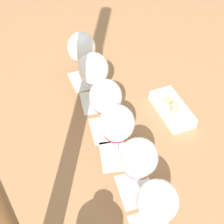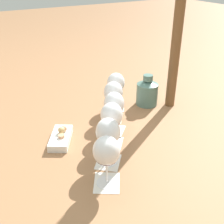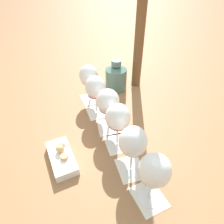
{
  "view_description": "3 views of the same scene",
  "coord_description": "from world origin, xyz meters",
  "px_view_note": "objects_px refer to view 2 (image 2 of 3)",
  "views": [
    {
      "loc": [
        -0.39,
        0.52,
        0.81
      ],
      "look_at": [
        0.0,
        0.0,
        0.13
      ],
      "focal_mm": 55.0,
      "sensor_mm": 36.0,
      "label": 1
    },
    {
      "loc": [
        0.92,
        -0.53,
        0.7
      ],
      "look_at": [
        0.0,
        0.0,
        0.13
      ],
      "focal_mm": 45.0,
      "sensor_mm": 36.0,
      "label": 2
    },
    {
      "loc": [
        0.33,
        -0.5,
        0.61
      ],
      "look_at": [
        0.0,
        0.0,
        0.13
      ],
      "focal_mm": 32.0,
      "sensor_mm": 36.0,
      "label": 3
    }
  ],
  "objects_px": {
    "umbrella_pole": "(181,1)",
    "snack_dish": "(61,137)",
    "wine_glass_2": "(114,105)",
    "wine_glass_4": "(108,134)",
    "ceramic_vase": "(147,92)",
    "wine_glass_5": "(106,153)",
    "wine_glass_0": "(116,84)",
    "wine_glass_1": "(113,94)",
    "wine_glass_3": "(112,117)"
  },
  "relations": [
    {
      "from": "umbrella_pole",
      "to": "snack_dish",
      "type": "bearing_deg",
      "value": -86.68
    },
    {
      "from": "wine_glass_2",
      "to": "wine_glass_4",
      "type": "height_order",
      "value": "same"
    },
    {
      "from": "snack_dish",
      "to": "wine_glass_4",
      "type": "bearing_deg",
      "value": 25.08
    },
    {
      "from": "ceramic_vase",
      "to": "wine_glass_5",
      "type": "bearing_deg",
      "value": -48.4
    },
    {
      "from": "wine_glass_0",
      "to": "wine_glass_1",
      "type": "distance_m",
      "value": 0.12
    },
    {
      "from": "wine_glass_2",
      "to": "ceramic_vase",
      "type": "height_order",
      "value": "wine_glass_2"
    },
    {
      "from": "wine_glass_4",
      "to": "umbrella_pole",
      "type": "distance_m",
      "value": 0.73
    },
    {
      "from": "wine_glass_3",
      "to": "umbrella_pole",
      "type": "distance_m",
      "value": 0.64
    },
    {
      "from": "wine_glass_1",
      "to": "wine_glass_3",
      "type": "xyz_separation_m",
      "value": [
        0.19,
        -0.12,
        -0.0
      ]
    },
    {
      "from": "wine_glass_1",
      "to": "wine_glass_2",
      "type": "xyz_separation_m",
      "value": [
        0.11,
        -0.06,
        -0.0
      ]
    },
    {
      "from": "wine_glass_1",
      "to": "wine_glass_2",
      "type": "distance_m",
      "value": 0.12
    },
    {
      "from": "wine_glass_3",
      "to": "umbrella_pole",
      "type": "relative_size",
      "value": 0.18
    },
    {
      "from": "wine_glass_4",
      "to": "ceramic_vase",
      "type": "xyz_separation_m",
      "value": [
        -0.34,
        0.43,
        -0.06
      ]
    },
    {
      "from": "wine_glass_0",
      "to": "ceramic_vase",
      "type": "bearing_deg",
      "value": 71.9
    },
    {
      "from": "wine_glass_5",
      "to": "wine_glass_4",
      "type": "bearing_deg",
      "value": 148.31
    },
    {
      "from": "wine_glass_5",
      "to": "wine_glass_1",
      "type": "bearing_deg",
      "value": 147.05
    },
    {
      "from": "wine_glass_1",
      "to": "wine_glass_2",
      "type": "bearing_deg",
      "value": -28.59
    },
    {
      "from": "wine_glass_2",
      "to": "wine_glass_4",
      "type": "bearing_deg",
      "value": -35.85
    },
    {
      "from": "wine_glass_0",
      "to": "ceramic_vase",
      "type": "relative_size",
      "value": 1.13
    },
    {
      "from": "wine_glass_5",
      "to": "ceramic_vase",
      "type": "xyz_separation_m",
      "value": [
        -0.44,
        0.5,
        -0.06
      ]
    },
    {
      "from": "wine_glass_0",
      "to": "wine_glass_1",
      "type": "height_order",
      "value": "same"
    },
    {
      "from": "wine_glass_0",
      "to": "wine_glass_4",
      "type": "bearing_deg",
      "value": -34.21
    },
    {
      "from": "wine_glass_2",
      "to": "umbrella_pole",
      "type": "xyz_separation_m",
      "value": [
        -0.08,
        0.4,
        0.4
      ]
    },
    {
      "from": "umbrella_pole",
      "to": "ceramic_vase",
      "type": "bearing_deg",
      "value": -124.0
    },
    {
      "from": "wine_glass_2",
      "to": "wine_glass_4",
      "type": "distance_m",
      "value": 0.23
    },
    {
      "from": "wine_glass_2",
      "to": "wine_glass_1",
      "type": "bearing_deg",
      "value": 151.41
    },
    {
      "from": "wine_glass_2",
      "to": "snack_dish",
      "type": "distance_m",
      "value": 0.27
    },
    {
      "from": "wine_glass_5",
      "to": "snack_dish",
      "type": "height_order",
      "value": "wine_glass_5"
    },
    {
      "from": "wine_glass_3",
      "to": "wine_glass_4",
      "type": "bearing_deg",
      "value": -35.84
    },
    {
      "from": "wine_glass_3",
      "to": "wine_glass_5",
      "type": "relative_size",
      "value": 1.0
    },
    {
      "from": "wine_glass_1",
      "to": "wine_glass_2",
      "type": "height_order",
      "value": "same"
    },
    {
      "from": "wine_glass_0",
      "to": "wine_glass_1",
      "type": "relative_size",
      "value": 1.0
    },
    {
      "from": "wine_glass_1",
      "to": "wine_glass_5",
      "type": "bearing_deg",
      "value": -32.95
    },
    {
      "from": "wine_glass_2",
      "to": "snack_dish",
      "type": "height_order",
      "value": "wine_glass_2"
    },
    {
      "from": "wine_glass_1",
      "to": "ceramic_vase",
      "type": "relative_size",
      "value": 1.13
    },
    {
      "from": "wine_glass_4",
      "to": "snack_dish",
      "type": "xyz_separation_m",
      "value": [
        -0.23,
        -0.11,
        -0.11
      ]
    },
    {
      "from": "wine_glass_3",
      "to": "wine_glass_1",
      "type": "bearing_deg",
      "value": 148.04
    },
    {
      "from": "umbrella_pole",
      "to": "wine_glass_0",
      "type": "bearing_deg",
      "value": -114.79
    },
    {
      "from": "wine_glass_1",
      "to": "umbrella_pole",
      "type": "height_order",
      "value": "umbrella_pole"
    },
    {
      "from": "wine_glass_0",
      "to": "wine_glass_5",
      "type": "relative_size",
      "value": 1.0
    },
    {
      "from": "wine_glass_4",
      "to": "wine_glass_5",
      "type": "height_order",
      "value": "same"
    },
    {
      "from": "snack_dish",
      "to": "umbrella_pole",
      "type": "relative_size",
      "value": 0.18
    },
    {
      "from": "ceramic_vase",
      "to": "umbrella_pole",
      "type": "relative_size",
      "value": 0.16
    },
    {
      "from": "wine_glass_4",
      "to": "wine_glass_0",
      "type": "bearing_deg",
      "value": 145.79
    },
    {
      "from": "wine_glass_5",
      "to": "ceramic_vase",
      "type": "height_order",
      "value": "wine_glass_5"
    },
    {
      "from": "wine_glass_2",
      "to": "wine_glass_4",
      "type": "relative_size",
      "value": 1.0
    },
    {
      "from": "wine_glass_2",
      "to": "wine_glass_0",
      "type": "bearing_deg",
      "value": 147.37
    },
    {
      "from": "wine_glass_2",
      "to": "wine_glass_5",
      "type": "distance_m",
      "value": 0.35
    },
    {
      "from": "wine_glass_4",
      "to": "wine_glass_3",
      "type": "bearing_deg",
      "value": 144.16
    },
    {
      "from": "snack_dish",
      "to": "umbrella_pole",
      "type": "distance_m",
      "value": 0.83
    }
  ]
}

